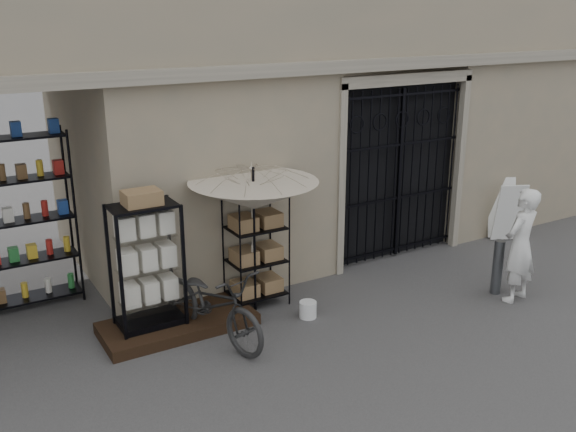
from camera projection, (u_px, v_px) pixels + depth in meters
ground at (395, 333)px, 8.39m from camera, size 80.00×80.00×0.00m
iron_gate at (393, 169)px, 10.64m from camera, size 2.50×0.21×3.00m
step_platform at (178, 324)px, 8.47m from camera, size 2.00×0.90×0.15m
display_cabinet at (147, 272)px, 8.09m from camera, size 0.88×0.63×1.75m
wire_rack at (256, 247)px, 8.98m from camera, size 0.89×0.75×1.74m
market_umbrella at (253, 188)px, 8.49m from camera, size 1.66×1.68×2.48m
white_bucket at (308, 309)px, 8.78m from camera, size 0.26×0.26×0.23m
bicycle at (214, 338)px, 8.24m from camera, size 0.90×1.14×1.91m
steel_bollard at (498, 267)px, 9.44m from camera, size 0.18×0.18×0.83m
shopkeeper at (514, 299)px, 9.36m from camera, size 0.94×1.77×0.40m
easel_sign at (506, 210)px, 11.62m from camera, size 0.71×0.75×1.08m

